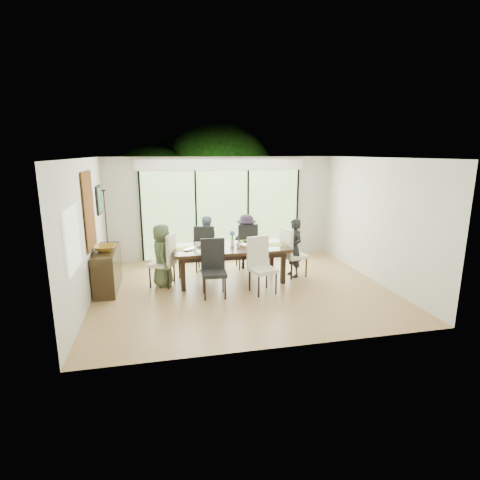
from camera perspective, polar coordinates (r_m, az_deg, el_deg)
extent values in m
cube|color=brown|center=(7.95, 0.38, -7.47)|extent=(6.00, 5.00, 0.01)
cube|color=white|center=(7.44, 0.42, 12.45)|extent=(6.00, 5.00, 0.01)
cube|color=beige|center=(10.01, -2.75, 4.85)|extent=(6.00, 0.02, 2.70)
cube|color=silver|center=(5.23, 6.43, -3.03)|extent=(6.00, 0.02, 2.70)
cube|color=white|center=(7.53, -22.55, 1.06)|extent=(0.02, 5.00, 2.70)
cube|color=white|center=(8.74, 20.07, 2.83)|extent=(0.02, 5.00, 2.70)
cube|color=#598C3F|center=(10.00, -2.70, 3.96)|extent=(4.20, 0.02, 2.30)
cube|color=white|center=(9.86, -2.78, 11.43)|extent=(4.40, 0.06, 0.28)
cube|color=black|center=(9.86, -14.83, 3.41)|extent=(0.05, 0.04, 2.30)
cube|color=black|center=(9.90, -6.70, 3.79)|extent=(0.05, 0.04, 2.30)
cube|color=black|center=(10.12, 1.23, 4.09)|extent=(0.05, 0.04, 2.30)
cube|color=black|center=(10.53, 8.67, 4.30)|extent=(0.05, 0.04, 2.30)
cube|color=#8CAD7F|center=(6.34, -24.15, 0.17)|extent=(0.02, 0.90, 1.00)
cube|color=brown|center=(11.16, -3.43, -1.63)|extent=(6.00, 1.80, 0.10)
cube|color=brown|center=(11.79, -4.07, 2.16)|extent=(6.00, 0.08, 0.06)
sphere|color=#14380F|center=(12.54, -13.03, 6.63)|extent=(3.20, 3.20, 3.20)
sphere|color=#14380F|center=(13.26, -3.43, 8.85)|extent=(4.00, 4.00, 4.00)
sphere|color=#14380F|center=(12.94, 5.10, 6.31)|extent=(2.80, 2.80, 2.80)
sphere|color=#14380F|center=(13.85, -8.01, 8.18)|extent=(3.60, 3.60, 3.60)
cube|color=black|center=(8.24, -1.45, -1.22)|extent=(2.50, 1.15, 0.06)
cube|color=black|center=(8.26, -1.45, -1.85)|extent=(2.29, 0.94, 0.10)
cube|color=black|center=(7.81, -8.67, -5.17)|extent=(0.09, 0.09, 0.72)
cube|color=black|center=(8.22, 6.57, -4.19)|extent=(0.09, 0.09, 0.72)
cube|color=black|center=(8.63, -9.04, -3.40)|extent=(0.09, 0.09, 0.72)
cube|color=black|center=(9.00, 4.82, -2.60)|extent=(0.09, 0.09, 0.72)
imported|color=#445538|center=(8.13, -11.76, -2.28)|extent=(0.42, 0.64, 1.34)
imported|color=black|center=(8.65, 8.23, -1.19)|extent=(0.54, 0.71, 1.34)
imported|color=slate|center=(8.99, -5.26, -0.56)|extent=(0.67, 0.47, 1.34)
imported|color=black|center=(9.16, 0.96, -0.25)|extent=(0.70, 0.51, 1.34)
cube|color=#89A139|center=(8.12, -8.06, -1.33)|extent=(0.46, 0.33, 0.01)
cube|color=#79A239|center=(8.46, 4.88, -0.65)|extent=(0.46, 0.33, 0.01)
cube|color=#8EB440|center=(8.55, -4.92, -0.50)|extent=(0.46, 0.33, 0.01)
cube|color=#83A139|center=(8.73, 1.60, -0.17)|extent=(0.46, 0.33, 0.01)
cube|color=white|center=(7.86, -4.98, -1.72)|extent=(0.46, 0.33, 0.01)
cube|color=black|center=(8.51, -4.21, -0.48)|extent=(0.27, 0.19, 0.01)
cube|color=black|center=(8.67, 1.36, -0.21)|extent=(0.25, 0.18, 0.01)
cube|color=white|center=(8.34, 3.34, -0.83)|extent=(0.31, 0.23, 0.00)
cube|color=white|center=(7.86, -4.98, -1.61)|extent=(0.27, 0.27, 0.03)
cube|color=#BF7816|center=(7.85, -4.99, -1.48)|extent=(0.21, 0.21, 0.01)
cylinder|color=silver|center=(8.28, -1.18, -0.49)|extent=(0.08, 0.08, 0.13)
cylinder|color=#337226|center=(8.25, -1.18, 0.35)|extent=(0.04, 0.04, 0.17)
sphere|color=#4D59C2|center=(8.22, -1.19, 1.06)|extent=(0.11, 0.11, 0.11)
imported|color=silver|center=(8.02, -7.29, -1.40)|extent=(0.40, 0.39, 0.03)
imported|color=white|center=(8.27, -6.42, -0.67)|extent=(0.18, 0.18, 0.10)
imported|color=white|center=(8.16, -0.29, -0.80)|extent=(0.14, 0.14, 0.10)
imported|color=white|center=(8.50, 3.73, -0.24)|extent=(0.18, 0.18, 0.10)
imported|color=white|center=(8.33, 0.17, -0.78)|extent=(0.26, 0.29, 0.02)
cube|color=black|center=(8.34, -19.54, -4.18)|extent=(0.42, 1.50, 0.84)
imported|color=olive|center=(8.12, -19.88, -1.17)|extent=(0.45, 0.45, 0.11)
cylinder|color=black|center=(8.56, -19.49, -0.67)|extent=(0.09, 0.09, 0.04)
cylinder|color=black|center=(8.45, -19.80, 3.22)|extent=(0.02, 0.02, 1.17)
cylinder|color=black|center=(8.37, -20.11, 7.13)|extent=(0.09, 0.09, 0.03)
cylinder|color=silver|center=(8.37, -20.14, 7.51)|extent=(0.03, 0.03, 0.09)
cube|color=brown|center=(7.86, -22.00, 4.17)|extent=(0.02, 1.00, 1.50)
cube|color=black|center=(9.12, -20.71, 5.73)|extent=(0.03, 0.55, 0.65)
cube|color=#1B5853|center=(9.12, -20.58, 5.74)|extent=(0.01, 0.45, 0.55)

